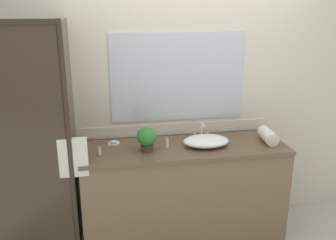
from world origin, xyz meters
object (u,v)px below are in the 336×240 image
object	(u,v)px
faucet	(201,133)
amenity_bottle_conditioner	(99,151)
sink_basin	(206,141)
soap_dish	(114,143)
amenity_bottle_shampoo	(167,143)
rolled_towel_near_edge	(268,136)
potted_plant	(147,138)

from	to	relation	value
faucet	amenity_bottle_conditioner	distance (m)	0.95
sink_basin	soap_dish	distance (m)	0.82
soap_dish	amenity_bottle_shampoo	world-z (taller)	amenity_bottle_shampoo
soap_dish	amenity_bottle_shampoo	xyz separation A→B (m)	(0.45, -0.17, 0.03)
amenity_bottle_shampoo	rolled_towel_near_edge	size ratio (longest dim) A/B	0.39
sink_basin	amenity_bottle_shampoo	xyz separation A→B (m)	(-0.35, 0.01, 0.00)
sink_basin	amenity_bottle_conditioner	bearing A→B (deg)	-177.43
faucet	amenity_bottle_conditioner	xyz separation A→B (m)	(-0.92, -0.21, -0.02)
faucet	potted_plant	xyz separation A→B (m)	(-0.52, -0.20, 0.06)
soap_dish	potted_plant	bearing A→B (deg)	-36.65
amenity_bottle_conditioner	rolled_towel_near_edge	bearing A→B (deg)	1.28
sink_basin	potted_plant	bearing A→B (deg)	-177.13
sink_basin	amenity_bottle_conditioner	size ratio (longest dim) A/B	5.45
sink_basin	faucet	size ratio (longest dim) A/B	2.38
sink_basin	amenity_bottle_shampoo	distance (m)	0.35
amenity_bottle_shampoo	rolled_towel_near_edge	distance (m)	0.92
faucet	soap_dish	distance (m)	0.80
potted_plant	amenity_bottle_shampoo	xyz separation A→B (m)	(0.18, 0.04, -0.07)
amenity_bottle_conditioner	amenity_bottle_shampoo	distance (m)	0.58
sink_basin	amenity_bottle_shampoo	world-z (taller)	amenity_bottle_shampoo
sink_basin	soap_dish	world-z (taller)	sink_basin
faucet	rolled_towel_near_edge	size ratio (longest dim) A/B	0.69
rolled_towel_near_edge	potted_plant	bearing A→B (deg)	-179.05
amenity_bottle_conditioner	faucet	bearing A→B (deg)	12.83
rolled_towel_near_edge	soap_dish	bearing A→B (deg)	172.28
potted_plant	amenity_bottle_shampoo	bearing A→B (deg)	12.26
sink_basin	faucet	xyz separation A→B (m)	(0.00, 0.17, 0.01)
faucet	sink_basin	bearing A→B (deg)	-90.00
potted_plant	sink_basin	bearing A→B (deg)	2.87
faucet	amenity_bottle_shampoo	distance (m)	0.38
soap_dish	amenity_bottle_shampoo	distance (m)	0.48
potted_plant	soap_dish	bearing A→B (deg)	143.35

